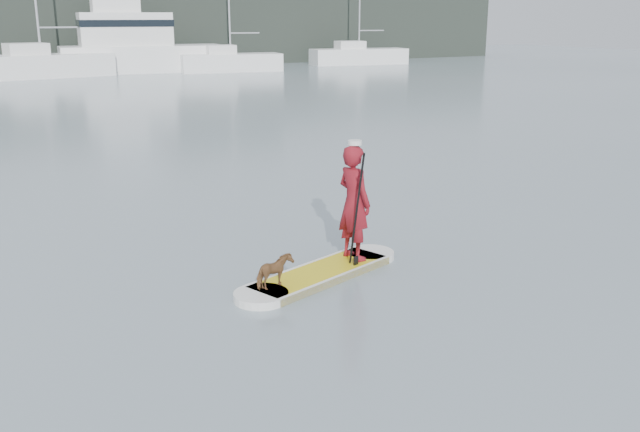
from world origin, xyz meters
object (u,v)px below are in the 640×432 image
sailboat_f (358,54)px  motor_yacht_a (135,45)px  paddleboard (320,274)px  sailboat_d (41,63)px  paddler (354,203)px  dog (274,272)px  sailboat_e (230,61)px

sailboat_f → motor_yacht_a: sailboat_f is taller
paddleboard → sailboat_f: size_ratio=0.27×
sailboat_d → sailboat_f: 25.06m
paddler → sailboat_d: 40.91m
sailboat_f → dog: bearing=-113.5°
sailboat_e → sailboat_f: 12.49m
sailboat_f → motor_yacht_a: bearing=-171.9°
paddleboard → sailboat_d: sailboat_d is taller
sailboat_d → sailboat_e: 12.81m
paddleboard → sailboat_e: (15.37, 39.73, 0.69)m
sailboat_d → motor_yacht_a: 6.94m
sailboat_e → sailboat_f: bearing=19.5°
paddleboard → motor_yacht_a: size_ratio=0.27×
paddler → paddleboard: bearing=100.6°
paddleboard → dog: bearing=-180.0°
motor_yacht_a → sailboat_e: bearing=-18.2°
paddleboard → motor_yacht_a: 43.62m
sailboat_d → motor_yacht_a: (6.71, 1.45, 0.98)m
paddleboard → paddler: paddler is taller
dog → sailboat_e: size_ratio=0.06×
sailboat_f → paddleboard: bearing=-112.8°
dog → sailboat_f: bearing=-50.8°
paddler → dog: paddler is taller
paddleboard → sailboat_d: bearing=68.9°
sailboat_d → sailboat_f: size_ratio=1.09×
sailboat_e → motor_yacht_a: (-6.02, 2.83, 1.16)m
paddleboard → sailboat_d: 41.21m
paddler → motor_yacht_a: motor_yacht_a is taller
dog → motor_yacht_a: motor_yacht_a is taller
paddleboard → sailboat_e: sailboat_e is taller
sailboat_d → sailboat_e: bearing=-13.8°
paddler → motor_yacht_a: bearing=-18.3°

